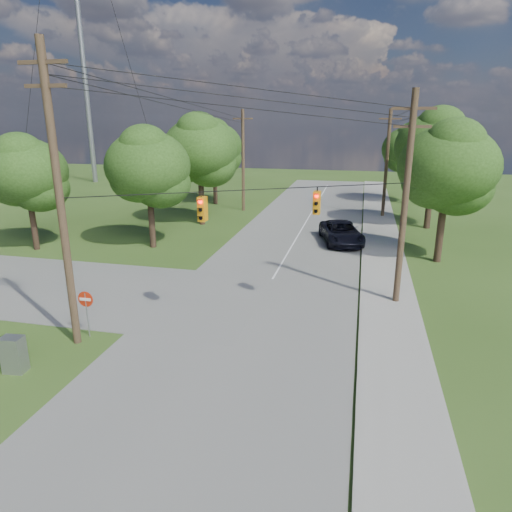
% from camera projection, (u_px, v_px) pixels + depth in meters
% --- Properties ---
extents(ground, '(140.00, 140.00, 0.00)m').
position_uv_depth(ground, '(175.00, 359.00, 18.12)').
color(ground, '#304C19').
rests_on(ground, ground).
extents(main_road, '(10.00, 100.00, 0.03)m').
position_uv_depth(main_road, '(253.00, 313.00, 22.34)').
color(main_road, gray).
rests_on(main_road, ground).
extents(sidewalk_east, '(2.60, 100.00, 0.12)m').
position_uv_depth(sidewalk_east, '(395.00, 326.00, 20.87)').
color(sidewalk_east, gray).
rests_on(sidewalk_east, ground).
extents(pole_sw, '(2.00, 0.32, 12.00)m').
position_uv_depth(pole_sw, '(60.00, 197.00, 17.68)').
color(pole_sw, brown).
rests_on(pole_sw, ground).
extents(pole_ne, '(2.00, 0.32, 10.50)m').
position_uv_depth(pole_ne, '(405.00, 198.00, 22.05)').
color(pole_ne, brown).
rests_on(pole_ne, ground).
extents(pole_north_e, '(2.00, 0.32, 10.00)m').
position_uv_depth(pole_north_e, '(387.00, 163.00, 42.65)').
color(pole_north_e, brown).
rests_on(pole_north_e, ground).
extents(pole_north_w, '(2.00, 0.32, 10.00)m').
position_uv_depth(pole_north_w, '(243.00, 160.00, 45.67)').
color(pole_north_w, brown).
rests_on(pole_north_w, ground).
extents(power_lines, '(13.93, 29.62, 4.93)m').
position_uv_depth(power_lines, '(271.00, 118.00, 25.89)').
color(power_lines, black).
rests_on(power_lines, ground).
extents(traffic_signals, '(4.91, 3.27, 1.05)m').
position_uv_depth(traffic_signals, '(262.00, 205.00, 20.09)').
color(traffic_signals, orange).
rests_on(traffic_signals, ground).
extents(radio_mast, '(0.70, 0.70, 45.00)m').
position_uv_depth(radio_mast, '(78.00, 15.00, 61.39)').
color(radio_mast, gray).
rests_on(radio_mast, ground).
extents(tree_w_near, '(6.00, 6.00, 8.40)m').
position_uv_depth(tree_w_near, '(148.00, 166.00, 32.11)').
color(tree_w_near, '#442E22').
rests_on(tree_w_near, ground).
extents(tree_w_mid, '(6.40, 6.40, 9.22)m').
position_uv_depth(tree_w_mid, '(200.00, 149.00, 39.16)').
color(tree_w_mid, '#442E22').
rests_on(tree_w_mid, ground).
extents(tree_w_far, '(6.00, 6.00, 8.73)m').
position_uv_depth(tree_w_far, '(214.00, 146.00, 49.01)').
color(tree_w_far, '#442E22').
rests_on(tree_w_far, ground).
extents(tree_e_near, '(6.20, 6.20, 8.81)m').
position_uv_depth(tree_e_near, '(448.00, 167.00, 28.60)').
color(tree_e_near, '#442E22').
rests_on(tree_e_near, ground).
extents(tree_e_mid, '(6.60, 6.60, 9.64)m').
position_uv_depth(tree_e_mid, '(435.00, 147.00, 37.62)').
color(tree_e_mid, '#442E22').
rests_on(tree_e_mid, ground).
extents(tree_e_far, '(5.80, 5.80, 8.32)m').
position_uv_depth(tree_e_far, '(409.00, 149.00, 49.30)').
color(tree_e_far, '#442E22').
rests_on(tree_e_far, ground).
extents(tree_cross_n, '(5.60, 5.60, 7.91)m').
position_uv_depth(tree_cross_n, '(26.00, 172.00, 31.62)').
color(tree_cross_n, '#442E22').
rests_on(tree_cross_n, ground).
extents(car_main_north, '(4.05, 6.30, 1.62)m').
position_uv_depth(car_main_north, '(341.00, 232.00, 34.63)').
color(car_main_north, black).
rests_on(car_main_north, main_road).
extents(control_cabinet, '(0.84, 0.64, 1.42)m').
position_uv_depth(control_cabinet, '(14.00, 355.00, 17.04)').
color(control_cabinet, gray).
rests_on(control_cabinet, ground).
extents(do_not_enter_sign, '(0.70, 0.08, 2.10)m').
position_uv_depth(do_not_enter_sign, '(86.00, 304.00, 19.56)').
color(do_not_enter_sign, gray).
rests_on(do_not_enter_sign, ground).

